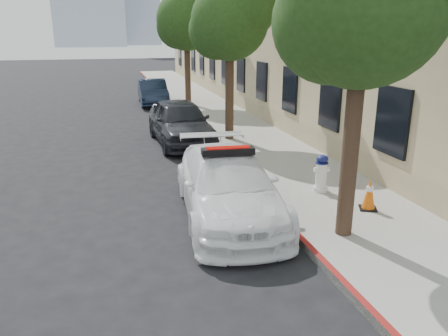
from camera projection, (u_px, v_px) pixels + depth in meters
ground at (175, 215)px, 9.44m from camera, size 120.00×120.00×0.00m
sidewalk at (220, 119)px, 19.53m from camera, size 3.20×50.00×0.15m
curb_strip at (186, 121)px, 19.15m from camera, size 0.12×50.00×0.15m
building at (295, 9)px, 24.05m from camera, size 8.00×36.00×10.00m
tree_near at (366, 1)px, 7.04m from camera, size 2.92×2.82×5.62m
tree_mid at (231, 20)px, 14.45m from camera, size 2.77×2.64×5.43m
tree_far at (187, 20)px, 21.75m from camera, size 3.10×3.00×5.81m
police_car at (228, 185)px, 9.23m from camera, size 2.33×4.90×1.53m
parked_car_mid at (180, 122)px, 15.35m from camera, size 2.03×4.62×1.55m
parked_car_far at (153, 92)px, 23.73m from camera, size 1.52×4.11×1.34m
fire_hydrant at (321, 174)px, 10.33m from camera, size 0.38×0.35×0.90m
traffic_cone at (369, 194)px, 9.30m from camera, size 0.47×0.47×0.68m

